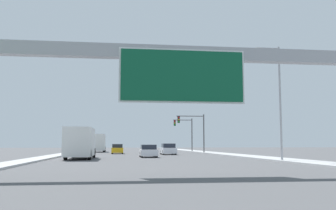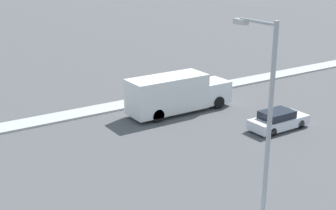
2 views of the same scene
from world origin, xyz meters
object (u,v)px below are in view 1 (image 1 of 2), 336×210
Objects in this scene: car_near_left at (168,149)px; truck_box_primary at (99,143)px; car_mid_right at (117,149)px; truck_box_secondary at (81,143)px; traffic_light_mid_block at (186,130)px; street_lamp_right at (277,95)px; car_far_left at (148,151)px; traffic_light_near_intersection at (195,127)px; sign_gantry at (182,69)px.

truck_box_primary reaches higher than car_near_left.
car_mid_right is 0.48× the size of truck_box_secondary.
street_lamp_right reaches higher than traffic_light_mid_block.
street_lamp_right is at bearing -49.15° from car_far_left.
car_far_left is 0.46× the size of street_lamp_right.
street_lamp_right reaches higher than car_near_left.
truck_box_primary is 16.34m from traffic_light_mid_block.
car_near_left is at bearing 107.15° from street_lamp_right.
traffic_light_near_intersection is at bearing -91.83° from traffic_light_mid_block.
traffic_light_mid_block is (12.63, 11.97, 3.46)m from car_mid_right.
traffic_light_mid_block is at bearing 91.46° from street_lamp_right.
car_far_left is at bearing -109.74° from car_near_left.
traffic_light_near_intersection reaches higher than car_mid_right.
car_far_left is 19.65m from traffic_light_near_intersection.
car_near_left is at bearing 83.88° from sign_gantry.
traffic_light_mid_block is (16.13, -0.65, 2.50)m from truck_box_primary.
traffic_light_mid_block is at bearing 88.17° from traffic_light_near_intersection.
traffic_light_near_intersection is at bearing 53.29° from truck_box_secondary.
sign_gantry is 33.16m from car_near_left.
sign_gantry reaches higher than traffic_light_near_intersection.
car_mid_right is at bearing 116.83° from street_lamp_right.
truck_box_primary is 1.26× the size of traffic_light_near_intersection.
truck_box_secondary is (-7.00, 18.89, -3.85)m from sign_gantry.
car_far_left is (-3.50, -9.75, -0.06)m from car_near_left.
sign_gantry is 15.08m from street_lamp_right.
traffic_light_mid_block is 0.63× the size of street_lamp_right.
car_far_left is 16.26m from street_lamp_right.
truck_box_primary is at bearing 113.41° from street_lamp_right.
street_lamp_right is at bearing -24.23° from truck_box_secondary.
traffic_light_near_intersection is at bearing 54.50° from car_near_left.
traffic_light_mid_block is at bearing 62.66° from truck_box_secondary.
traffic_light_near_intersection is (5.31, 7.45, 3.49)m from car_near_left.
street_lamp_right is at bearing -88.54° from traffic_light_mid_block.
car_mid_right is (-3.50, 15.23, 0.02)m from car_far_left.
car_far_left is 0.57× the size of truck_box_primary.
sign_gantry is 2.60× the size of truck_box_primary.
car_mid_right is 19.56m from truck_box_secondary.
street_lamp_right is (6.62, -21.46, 4.94)m from car_near_left.
sign_gantry is at bearing -102.40° from traffic_light_near_intersection.
street_lamp_right reaches higher than car_mid_right.
truck_box_secondary is (-7.00, -4.00, 0.88)m from car_far_left.
car_near_left reaches higher than car_mid_right.
sign_gantry reaches higher than truck_box_primary.
truck_box_secondary is at bearing -127.36° from car_near_left.
street_lamp_right is at bearing 47.83° from sign_gantry.
sign_gantry is 4.54× the size of car_near_left.
truck_box_primary is (-7.00, 50.74, -3.75)m from sign_gantry.
truck_box_primary is at bearing 105.49° from car_mid_right.
traffic_light_near_intersection is (15.81, -10.65, 2.57)m from truck_box_primary.
truck_box_primary is at bearing 97.85° from sign_gantry.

